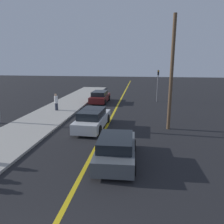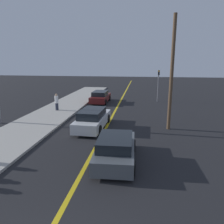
% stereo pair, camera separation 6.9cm
% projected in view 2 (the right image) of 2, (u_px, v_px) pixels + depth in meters
% --- Properties ---
extents(road_center_line, '(0.20, 60.00, 0.01)m').
position_uv_depth(road_center_line, '(116.00, 109.00, 21.86)').
color(road_center_line, gold).
rests_on(road_center_line, ground_plane).
extents(sidewalk_left, '(3.94, 33.97, 0.14)m').
position_uv_depth(sidewalk_left, '(60.00, 109.00, 21.59)').
color(sidewalk_left, '#ADA89E').
rests_on(sidewalk_left, ground_plane).
extents(car_near_right_lane, '(2.05, 4.16, 1.33)m').
position_uv_depth(car_near_right_lane, '(116.00, 149.00, 10.60)').
color(car_near_right_lane, '#4C5156').
rests_on(car_near_right_lane, ground_plane).
extents(car_ahead_center, '(2.02, 4.81, 1.41)m').
position_uv_depth(car_ahead_center, '(93.00, 119.00, 15.80)').
color(car_ahead_center, silver).
rests_on(car_ahead_center, ground_plane).
extents(car_far_distant, '(1.93, 4.29, 1.32)m').
position_uv_depth(car_far_distant, '(100.00, 97.00, 25.22)').
color(car_far_distant, maroon).
rests_on(car_far_distant, ground_plane).
extents(pedestrian_by_sign, '(0.34, 0.34, 1.59)m').
position_uv_depth(pedestrian_by_sign, '(57.00, 102.00, 20.72)').
color(pedestrian_by_sign, '#282D3D').
rests_on(pedestrian_by_sign, sidewalk_left).
extents(traffic_light, '(0.18, 0.40, 3.67)m').
position_uv_depth(traffic_light, '(158.00, 82.00, 25.29)').
color(traffic_light, slate).
rests_on(traffic_light, ground_plane).
extents(utility_pole, '(0.24, 0.24, 7.77)m').
position_uv_depth(utility_pole, '(172.00, 74.00, 14.81)').
color(utility_pole, brown).
rests_on(utility_pole, ground_plane).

